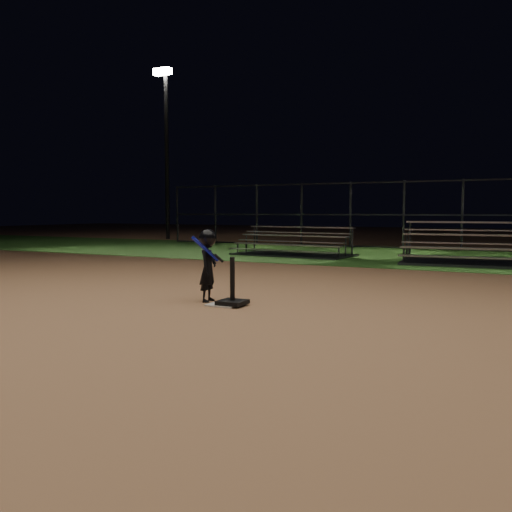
{
  "coord_description": "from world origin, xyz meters",
  "views": [
    {
      "loc": [
        3.84,
        -6.64,
        1.37
      ],
      "look_at": [
        0.0,
        1.0,
        0.65
      ],
      "focal_mm": 37.01,
      "sensor_mm": 36.0,
      "label": 1
    }
  ],
  "objects_px": {
    "bleacher_left": "(293,250)",
    "child_batter": "(208,263)",
    "light_pole_left": "(166,139)",
    "home_plate": "(225,304)",
    "bleacher_right": "(493,256)",
    "batting_tee": "(232,296)"
  },
  "relations": [
    {
      "from": "home_plate",
      "to": "child_batter",
      "type": "bearing_deg",
      "value": 158.97
    },
    {
      "from": "bleacher_right",
      "to": "bleacher_left",
      "type": "bearing_deg",
      "value": 172.46
    },
    {
      "from": "child_batter",
      "to": "bleacher_right",
      "type": "distance_m",
      "value": 8.79
    },
    {
      "from": "batting_tee",
      "to": "child_batter",
      "type": "xyz_separation_m",
      "value": [
        -0.51,
        0.16,
        0.45
      ]
    },
    {
      "from": "batting_tee",
      "to": "bleacher_right",
      "type": "bearing_deg",
      "value": 69.16
    },
    {
      "from": "home_plate",
      "to": "child_batter",
      "type": "distance_m",
      "value": 0.71
    },
    {
      "from": "light_pole_left",
      "to": "child_batter",
      "type": "bearing_deg",
      "value": -51.87
    },
    {
      "from": "batting_tee",
      "to": "bleacher_left",
      "type": "height_order",
      "value": "bleacher_left"
    },
    {
      "from": "batting_tee",
      "to": "bleacher_left",
      "type": "distance_m",
      "value": 8.92
    },
    {
      "from": "bleacher_left",
      "to": "bleacher_right",
      "type": "xyz_separation_m",
      "value": [
        5.73,
        -0.36,
        0.04
      ]
    },
    {
      "from": "home_plate",
      "to": "bleacher_right",
      "type": "relative_size",
      "value": 0.1
    },
    {
      "from": "home_plate",
      "to": "light_pole_left",
      "type": "bearing_deg",
      "value": 128.77
    },
    {
      "from": "home_plate",
      "to": "bleacher_left",
      "type": "xyz_separation_m",
      "value": [
        -2.5,
        8.52,
        0.17
      ]
    },
    {
      "from": "bleacher_left",
      "to": "child_batter",
      "type": "bearing_deg",
      "value": -70.33
    },
    {
      "from": "child_batter",
      "to": "light_pole_left",
      "type": "bearing_deg",
      "value": 29.73
    },
    {
      "from": "home_plate",
      "to": "bleacher_left",
      "type": "height_order",
      "value": "bleacher_left"
    },
    {
      "from": "home_plate",
      "to": "child_batter",
      "type": "xyz_separation_m",
      "value": [
        -0.39,
        0.15,
        0.58
      ]
    },
    {
      "from": "child_batter",
      "to": "light_pole_left",
      "type": "relative_size",
      "value": 0.13
    },
    {
      "from": "bleacher_right",
      "to": "light_pole_left",
      "type": "bearing_deg",
      "value": 152.05
    },
    {
      "from": "bleacher_left",
      "to": "light_pole_left",
      "type": "xyz_separation_m",
      "value": [
        -9.5,
        6.43,
        4.76
      ]
    },
    {
      "from": "home_plate",
      "to": "bleacher_right",
      "type": "height_order",
      "value": "bleacher_right"
    },
    {
      "from": "home_plate",
      "to": "batting_tee",
      "type": "height_order",
      "value": "batting_tee"
    }
  ]
}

